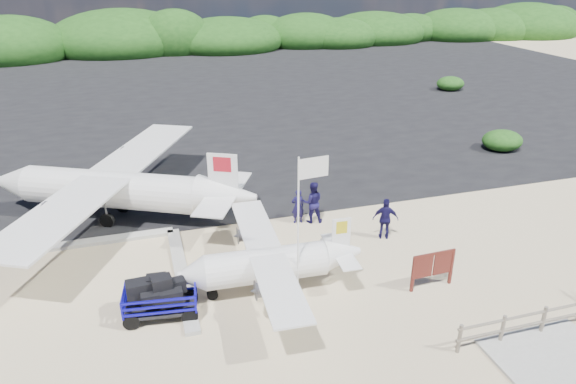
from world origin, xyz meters
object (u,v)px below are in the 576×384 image
crew_a (298,206)px  signboard (430,287)px  aircraft_small (107,88)px  aircraft_large (377,121)px  flagpole (297,297)px  crew_b (312,202)px  baggage_cart (163,316)px  crew_c (385,219)px

crew_a → signboard: bearing=117.0°
signboard → aircraft_small: 38.60m
aircraft_large → aircraft_small: size_ratio=2.17×
crew_a → aircraft_small: 31.84m
aircraft_small → flagpole: bearing=104.0°
aircraft_small → aircraft_large: bearing=141.5°
crew_b → aircraft_small: (-9.48, 30.68, -0.96)m
crew_b → baggage_cart: bearing=47.8°
baggage_cart → flagpole: 4.61m
crew_c → aircraft_large: bearing=-92.2°
baggage_cart → aircraft_small: 35.73m
baggage_cart → aircraft_small: aircraft_small is taller
baggage_cart → crew_c: crew_c is taller
signboard → crew_b: crew_b is taller
baggage_cart → aircraft_large: (16.77, 18.71, 0.00)m
crew_b → aircraft_small: size_ratio=0.28×
baggage_cart → aircraft_large: aircraft_large is taller
aircraft_large → flagpole: bearing=83.9°
crew_a → crew_c: size_ratio=0.88×
flagpole → crew_a: size_ratio=3.25×
flagpole → aircraft_small: 36.61m
flagpole → aircraft_small: (-7.12, 35.91, 0.00)m
baggage_cart → signboard: signboard is taller
signboard → flagpole: bearing=168.1°
signboard → crew_c: bearing=87.6°
crew_c → signboard: bearing=112.2°
crew_c → aircraft_small: 35.07m
signboard → aircraft_small: (-11.88, 36.72, 0.00)m
baggage_cart → crew_b: (6.95, 4.95, 0.96)m
flagpole → crew_b: size_ratio=2.71×
crew_b → crew_c: crew_b is taller
crew_a → crew_c: 3.90m
crew_b → aircraft_large: size_ratio=0.13×
signboard → crew_c: (0.02, 3.75, 0.91)m
crew_c → aircraft_large: size_ratio=0.12×
crew_a → aircraft_large: bearing=-127.0°
baggage_cart → crew_c: 9.79m
aircraft_small → crew_a: bearing=108.9°
crew_b → aircraft_small: crew_b is taller
baggage_cart → aircraft_small: bearing=101.2°
crew_a → aircraft_large: (10.47, 13.65, -0.80)m
crew_c → aircraft_large: (7.40, 16.05, -0.91)m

